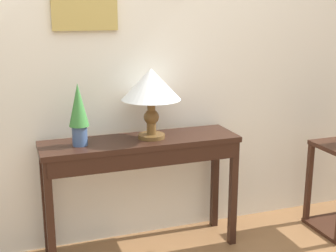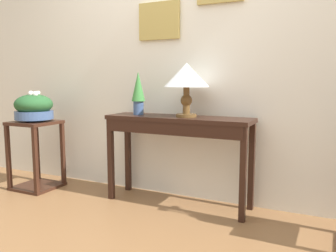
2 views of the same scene
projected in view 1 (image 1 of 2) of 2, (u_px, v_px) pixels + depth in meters
back_wall_with_art at (111, 33)px, 2.92m from camera, size 9.00×0.13×2.80m
console_table at (142, 158)px, 2.88m from camera, size 1.25×0.35×0.76m
table_lamp at (151, 87)px, 2.82m from camera, size 0.37×0.37×0.44m
potted_plant_on_console at (79, 112)px, 2.69m from camera, size 0.12×0.12×0.37m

